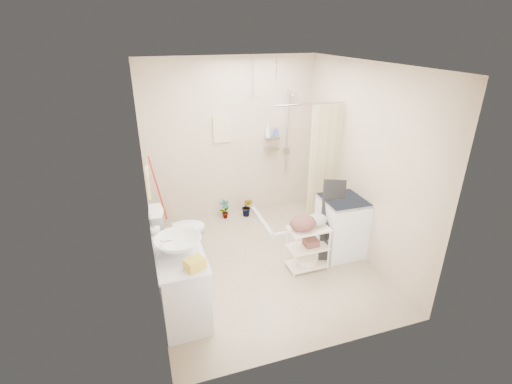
{
  "coord_description": "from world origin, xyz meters",
  "views": [
    {
      "loc": [
        -1.42,
        -4.02,
        2.96
      ],
      "look_at": [
        -0.02,
        0.25,
        0.96
      ],
      "focal_mm": 26.0,
      "sensor_mm": 36.0,
      "label": 1
    }
  ],
  "objects_px": {
    "vanity": "(183,285)",
    "washing_machine": "(342,226)",
    "toilet": "(179,230)",
    "laundry_rack": "(308,244)"
  },
  "relations": [
    {
      "from": "washing_machine",
      "to": "laundry_rack",
      "type": "height_order",
      "value": "washing_machine"
    },
    {
      "from": "vanity",
      "to": "toilet",
      "type": "relative_size",
      "value": 1.2
    },
    {
      "from": "washing_machine",
      "to": "laundry_rack",
      "type": "xyz_separation_m",
      "value": [
        -0.61,
        -0.2,
        -0.06
      ]
    },
    {
      "from": "toilet",
      "to": "washing_machine",
      "type": "xyz_separation_m",
      "value": [
        2.18,
        -0.66,
        0.04
      ]
    },
    {
      "from": "toilet",
      "to": "laundry_rack",
      "type": "relative_size",
      "value": 1.05
    },
    {
      "from": "vanity",
      "to": "washing_machine",
      "type": "distance_m",
      "value": 2.37
    },
    {
      "from": "toilet",
      "to": "vanity",
      "type": "bearing_deg",
      "value": 177.23
    },
    {
      "from": "toilet",
      "to": "washing_machine",
      "type": "height_order",
      "value": "washing_machine"
    },
    {
      "from": "laundry_rack",
      "to": "washing_machine",
      "type": "bearing_deg",
      "value": 16.69
    },
    {
      "from": "vanity",
      "to": "washing_machine",
      "type": "bearing_deg",
      "value": 13.79
    }
  ]
}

